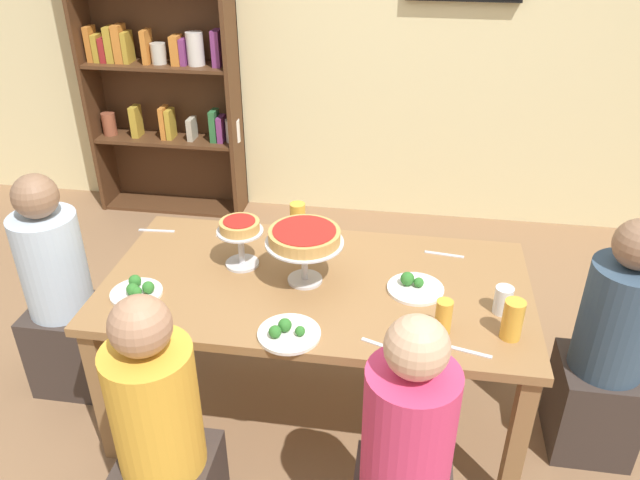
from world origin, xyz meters
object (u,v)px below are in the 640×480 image
at_px(diner_head_east, 606,359).
at_px(cutlery_knife_far, 157,231).
at_px(deep_dish_pizza_stand, 304,239).
at_px(salad_plate_near_diner, 137,290).
at_px(water_glass_clear_near, 503,300).
at_px(cutlery_knife_near, 235,235).
at_px(cutlery_fork_near, 467,351).
at_px(salad_plate_far_diner, 288,332).
at_px(beer_glass_amber_spare, 443,317).
at_px(cutlery_spare_fork, 384,346).
at_px(dining_table, 316,297).
at_px(bookshelf, 161,62).
at_px(diner_near_left, 163,452).
at_px(beer_glass_amber_short, 513,320).
at_px(personal_pizza_stand, 240,233).
at_px(diner_near_right, 404,476).
at_px(beer_glass_amber_tall, 298,219).
at_px(diner_head_west, 62,301).
at_px(cutlery_fork_far, 444,254).
at_px(salad_plate_spare, 414,286).

relative_size(diner_head_east, cutlery_knife_far, 6.39).
relative_size(deep_dish_pizza_stand, salad_plate_near_diner, 1.53).
distance_m(water_glass_clear_near, cutlery_knife_near, 1.30).
xyz_separation_m(water_glass_clear_near, cutlery_fork_near, (-0.15, -0.27, -0.06)).
xyz_separation_m(deep_dish_pizza_stand, water_glass_clear_near, (0.81, -0.10, -0.15)).
height_order(salad_plate_far_diner, beer_glass_amber_spare, beer_glass_amber_spare).
bearing_deg(cutlery_spare_fork, cutlery_knife_far, 169.06).
height_order(salad_plate_near_diner, water_glass_clear_near, water_glass_clear_near).
bearing_deg(cutlery_spare_fork, dining_table, 149.39).
height_order(bookshelf, salad_plate_near_diner, bookshelf).
xyz_separation_m(diner_near_left, water_glass_clear_near, (1.19, 0.68, 0.31)).
xyz_separation_m(diner_head_east, beer_glass_amber_short, (-0.46, -0.24, 0.33)).
relative_size(bookshelf, personal_pizza_stand, 9.88).
bearing_deg(diner_near_right, diner_near_left, 92.00).
bearing_deg(salad_plate_near_diner, beer_glass_amber_tall, 47.20).
bearing_deg(water_glass_clear_near, diner_head_east, 9.58).
distance_m(personal_pizza_stand, beer_glass_amber_short, 1.19).
bearing_deg(beer_glass_amber_short, diner_head_west, 172.37).
distance_m(diner_head_east, personal_pizza_stand, 1.65).
bearing_deg(diner_near_left, beer_glass_amber_short, -66.49).
relative_size(salad_plate_near_diner, cutlery_fork_far, 1.20).
xyz_separation_m(bookshelf, diner_near_left, (1.02, -2.80, -0.63)).
bearing_deg(cutlery_fork_near, diner_near_left, -144.50).
bearing_deg(beer_glass_amber_tall, diner_near_left, -102.72).
bearing_deg(dining_table, cutlery_fork_near, -30.84).
xyz_separation_m(salad_plate_spare, beer_glass_amber_spare, (0.11, -0.27, 0.05)).
relative_size(diner_head_west, cutlery_fork_far, 6.39).
bearing_deg(diner_near_left, cutlery_spare_fork, -61.96).
xyz_separation_m(diner_near_left, diner_near_right, (0.84, 0.03, 0.00)).
relative_size(cutlery_fork_near, cutlery_fork_far, 1.00).
bearing_deg(water_glass_clear_near, diner_near_left, -150.22).
height_order(diner_head_west, cutlery_fork_near, diner_head_west).
xyz_separation_m(diner_near_left, salad_plate_spare, (0.84, 0.78, 0.26)).
height_order(diner_head_east, cutlery_fork_near, diner_head_east).
relative_size(beer_glass_amber_tall, beer_glass_amber_spare, 1.16).
bearing_deg(salad_plate_near_diner, salad_plate_far_diner, -14.18).
height_order(diner_head_east, cutlery_knife_near, diner_head_east).
bearing_deg(cutlery_knife_near, cutlery_knife_far, -6.90).
distance_m(diner_near_left, diner_head_east, 1.83).
height_order(cutlery_knife_far, cutlery_spare_fork, same).
relative_size(cutlery_fork_far, cutlery_spare_fork, 1.00).
distance_m(beer_glass_amber_short, cutlery_knife_far, 1.73).
distance_m(diner_head_east, cutlery_knife_near, 1.75).
relative_size(bookshelf, cutlery_knife_far, 12.29).
distance_m(diner_head_west, cutlery_knife_near, 0.88).
bearing_deg(diner_near_right, cutlery_spare_fork, 16.13).
height_order(diner_head_east, deep_dish_pizza_stand, diner_head_east).
bearing_deg(cutlery_knife_far, cutlery_fork_far, 175.79).
bearing_deg(cutlery_spare_fork, diner_near_left, -131.58).
bearing_deg(salad_plate_near_diner, cutlery_fork_far, 22.23).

